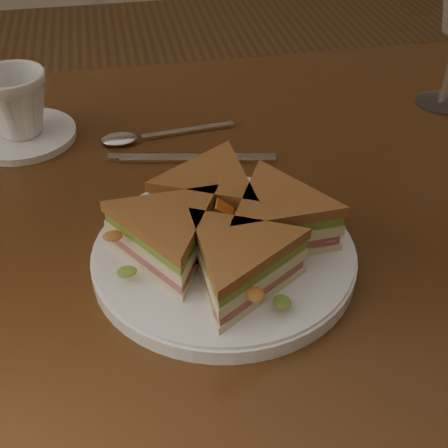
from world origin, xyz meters
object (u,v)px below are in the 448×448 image
table (239,262)px  knife (186,159)px  sandwich_wedges (224,228)px  coffee_cup (16,103)px  saucer (23,135)px  plate (224,256)px  spoon (136,137)px

table → knife: 0.15m
sandwich_wedges → coffee_cup: bearing=126.0°
saucer → coffee_cup: coffee_cup is taller
plate → sandwich_wedges: bearing=0.0°
knife → saucer: saucer is taller
sandwich_wedges → coffee_cup: (-0.22, 0.30, 0.01)m
table → plate: plate is taller
sandwich_wedges → knife: sandwich_wedges is taller
sandwich_wedges → saucer: size_ratio=1.78×
spoon → coffee_cup: 0.16m
table → spoon: 0.22m
plate → sandwich_wedges: (0.00, 0.00, 0.04)m
table → saucer: size_ratio=8.43×
spoon → saucer: 0.15m
table → plate: size_ratio=4.46×
saucer → coffee_cup: (0.00, 0.00, 0.05)m
plate → knife: plate is taller
coffee_cup → spoon: bearing=0.4°
spoon → coffee_cup: (-0.15, 0.03, 0.05)m
plate → table: bearing=68.9°
plate → spoon: bearing=104.4°
plate → spoon: plate is taller
table → knife: bearing=117.1°
saucer → plate: bearing=-54.0°
saucer → table: bearing=-36.9°
spoon → knife: 0.09m
knife → saucer: (-0.21, 0.10, 0.00)m
coffee_cup → knife: bearing=-11.6°
knife → saucer: 0.23m
plate → knife: 0.20m
table → coffee_cup: size_ratio=13.21×
spoon → plate: bearing=-81.8°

